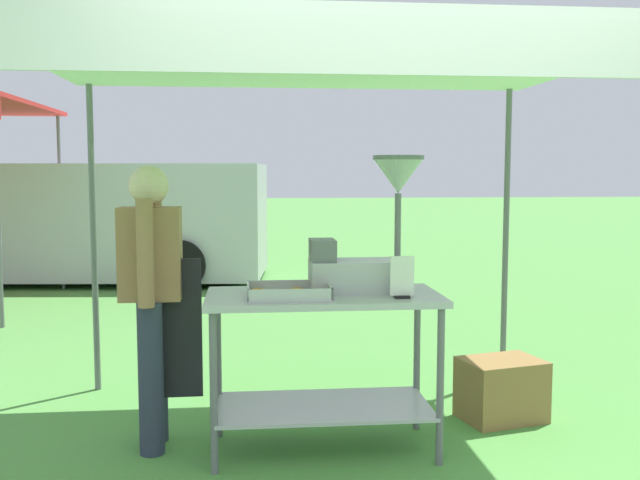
{
  "coord_description": "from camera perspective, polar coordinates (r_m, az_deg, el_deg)",
  "views": [
    {
      "loc": [
        -0.64,
        -2.58,
        1.57
      ],
      "look_at": [
        -0.24,
        1.52,
        1.18
      ],
      "focal_mm": 39.93,
      "sensor_mm": 36.0,
      "label": 1
    }
  ],
  "objects": [
    {
      "name": "donut_fryer",
      "position": [
        4.04,
        4.0,
        0.02
      ],
      "size": [
        0.64,
        0.29,
        0.77
      ],
      "color": "#B7B7BC",
      "rests_on": "donut_cart"
    },
    {
      "name": "donut_cart",
      "position": [
        4.03,
        0.28,
        -7.8
      ],
      "size": [
        1.3,
        0.64,
        0.9
      ],
      "color": "#B7B7BC",
      "rests_on": "ground"
    },
    {
      "name": "van_silver",
      "position": [
        10.92,
        -18.92,
        1.51
      ],
      "size": [
        5.59,
        2.46,
        1.69
      ],
      "color": "#BCBCC1",
      "rests_on": "ground"
    },
    {
      "name": "stall_canopy",
      "position": [
        4.06,
        0.15,
        13.81
      ],
      "size": [
        3.23,
        2.46,
        2.24
      ],
      "color": "slate",
      "rests_on": "ground"
    },
    {
      "name": "supply_crate",
      "position": [
        4.77,
        14.33,
        -11.53
      ],
      "size": [
        0.57,
        0.47,
        0.39
      ],
      "color": "olive",
      "rests_on": "ground"
    },
    {
      "name": "donut_tray",
      "position": [
        3.87,
        -2.5,
        -4.32
      ],
      "size": [
        0.45,
        0.33,
        0.07
      ],
      "color": "#B7B7BC",
      "rests_on": "donut_cart"
    },
    {
      "name": "vendor",
      "position": [
        4.13,
        -13.29,
        -4.04
      ],
      "size": [
        0.45,
        0.53,
        1.61
      ],
      "color": "#2D3347",
      "rests_on": "ground"
    },
    {
      "name": "ground_plane",
      "position": [
        8.74,
        -1.32,
        -4.92
      ],
      "size": [
        70.0,
        70.0,
        0.0
      ],
      "primitive_type": "plane",
      "color": "#519342"
    },
    {
      "name": "menu_sign",
      "position": [
        3.85,
        6.6,
        -3.24
      ],
      "size": [
        0.13,
        0.05,
        0.23
      ],
      "color": "black",
      "rests_on": "donut_cart"
    }
  ]
}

